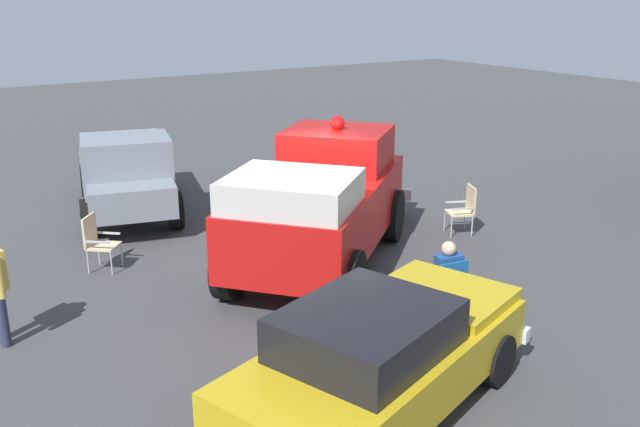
{
  "coord_description": "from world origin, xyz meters",
  "views": [
    {
      "loc": [
        5.95,
        9.55,
        4.81
      ],
      "look_at": [
        -0.43,
        -0.32,
        1.01
      ],
      "focal_mm": 38.58,
      "sensor_mm": 36.0,
      "label": 1
    }
  ],
  "objects_px": {
    "lawn_chair_spare": "(465,206)",
    "lawn_chair_near_truck": "(448,286)",
    "vintage_fire_truck": "(324,200)",
    "spectator_seated": "(444,276)",
    "parked_pickup": "(126,170)",
    "traffic_cone": "(290,182)",
    "lawn_chair_by_car": "(97,239)",
    "classic_hot_rod": "(382,354)"
  },
  "relations": [
    {
      "from": "parked_pickup",
      "to": "traffic_cone",
      "type": "bearing_deg",
      "value": 168.3
    },
    {
      "from": "lawn_chair_near_truck",
      "to": "traffic_cone",
      "type": "relative_size",
      "value": 1.61
    },
    {
      "from": "lawn_chair_spare",
      "to": "lawn_chair_near_truck",
      "type": "bearing_deg",
      "value": 42.4
    },
    {
      "from": "vintage_fire_truck",
      "to": "parked_pickup",
      "type": "distance_m",
      "value": 5.37
    },
    {
      "from": "vintage_fire_truck",
      "to": "traffic_cone",
      "type": "relative_size",
      "value": 9.35
    },
    {
      "from": "lawn_chair_near_truck",
      "to": "spectator_seated",
      "type": "relative_size",
      "value": 0.79
    },
    {
      "from": "lawn_chair_spare",
      "to": "traffic_cone",
      "type": "distance_m",
      "value": 4.73
    },
    {
      "from": "spectator_seated",
      "to": "vintage_fire_truck",
      "type": "bearing_deg",
      "value": -85.48
    },
    {
      "from": "parked_pickup",
      "to": "lawn_chair_near_truck",
      "type": "relative_size",
      "value": 5.0
    },
    {
      "from": "lawn_chair_spare",
      "to": "spectator_seated",
      "type": "relative_size",
      "value": 0.79
    },
    {
      "from": "lawn_chair_near_truck",
      "to": "traffic_cone",
      "type": "distance_m",
      "value": 7.43
    },
    {
      "from": "lawn_chair_near_truck",
      "to": "lawn_chair_by_car",
      "type": "distance_m",
      "value": 6.29
    },
    {
      "from": "vintage_fire_truck",
      "to": "traffic_cone",
      "type": "distance_m",
      "value": 4.59
    },
    {
      "from": "lawn_chair_by_car",
      "to": "traffic_cone",
      "type": "distance_m",
      "value": 5.84
    },
    {
      "from": "classic_hot_rod",
      "to": "traffic_cone",
      "type": "distance_m",
      "value": 9.36
    },
    {
      "from": "classic_hot_rod",
      "to": "lawn_chair_spare",
      "type": "height_order",
      "value": "classic_hot_rod"
    },
    {
      "from": "classic_hot_rod",
      "to": "lawn_chair_near_truck",
      "type": "relative_size",
      "value": 4.63
    },
    {
      "from": "vintage_fire_truck",
      "to": "spectator_seated",
      "type": "relative_size",
      "value": 4.6
    },
    {
      "from": "lawn_chair_near_truck",
      "to": "traffic_cone",
      "type": "height_order",
      "value": "lawn_chair_near_truck"
    },
    {
      "from": "parked_pickup",
      "to": "vintage_fire_truck",
      "type": "bearing_deg",
      "value": 112.79
    },
    {
      "from": "parked_pickup",
      "to": "spectator_seated",
      "type": "xyz_separation_m",
      "value": [
        -2.32,
        7.93,
        -0.29
      ]
    },
    {
      "from": "vintage_fire_truck",
      "to": "spectator_seated",
      "type": "distance_m",
      "value": 3.03
    },
    {
      "from": "parked_pickup",
      "to": "spectator_seated",
      "type": "height_order",
      "value": "parked_pickup"
    },
    {
      "from": "vintage_fire_truck",
      "to": "lawn_chair_near_truck",
      "type": "xyz_separation_m",
      "value": [
        -0.21,
        3.1,
        -0.61
      ]
    },
    {
      "from": "traffic_cone",
      "to": "classic_hot_rod",
      "type": "bearing_deg",
      "value": 66.17
    },
    {
      "from": "lawn_chair_spare",
      "to": "traffic_cone",
      "type": "relative_size",
      "value": 1.61
    },
    {
      "from": "classic_hot_rod",
      "to": "traffic_cone",
      "type": "height_order",
      "value": "classic_hot_rod"
    },
    {
      "from": "parked_pickup",
      "to": "lawn_chair_by_car",
      "type": "bearing_deg",
      "value": 63.17
    },
    {
      "from": "vintage_fire_truck",
      "to": "traffic_cone",
      "type": "bearing_deg",
      "value": -112.59
    },
    {
      "from": "parked_pickup",
      "to": "spectator_seated",
      "type": "distance_m",
      "value": 8.26
    },
    {
      "from": "lawn_chair_spare",
      "to": "traffic_cone",
      "type": "bearing_deg",
      "value": -70.63
    },
    {
      "from": "vintage_fire_truck",
      "to": "classic_hot_rod",
      "type": "height_order",
      "value": "vintage_fire_truck"
    },
    {
      "from": "lawn_chair_by_car",
      "to": "spectator_seated",
      "type": "distance_m",
      "value": 6.2
    },
    {
      "from": "lawn_chair_spare",
      "to": "spectator_seated",
      "type": "distance_m",
      "value": 4.07
    },
    {
      "from": "lawn_chair_by_car",
      "to": "parked_pickup",
      "type": "bearing_deg",
      "value": -116.83
    },
    {
      "from": "classic_hot_rod",
      "to": "parked_pickup",
      "type": "xyz_separation_m",
      "value": [
        0.03,
        -9.34,
        0.24
      ]
    },
    {
      "from": "parked_pickup",
      "to": "traffic_cone",
      "type": "distance_m",
      "value": 3.95
    },
    {
      "from": "parked_pickup",
      "to": "traffic_cone",
      "type": "relative_size",
      "value": 8.03
    },
    {
      "from": "lawn_chair_by_car",
      "to": "lawn_chair_spare",
      "type": "relative_size",
      "value": 1.0
    },
    {
      "from": "spectator_seated",
      "to": "lawn_chair_spare",
      "type": "bearing_deg",
      "value": -138.72
    },
    {
      "from": "lawn_chair_by_car",
      "to": "traffic_cone",
      "type": "relative_size",
      "value": 1.61
    },
    {
      "from": "vintage_fire_truck",
      "to": "classic_hot_rod",
      "type": "distance_m",
      "value": 4.87
    }
  ]
}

